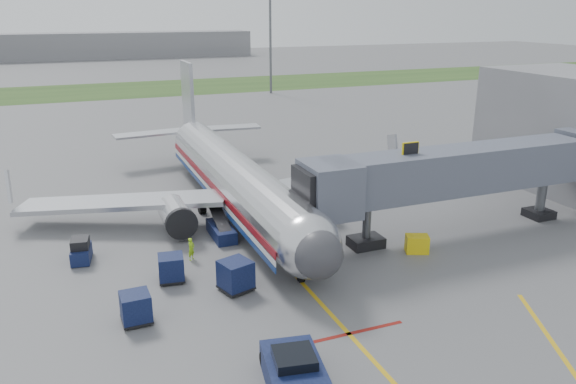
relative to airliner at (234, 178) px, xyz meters
name	(u,v)px	position (x,y,z in m)	size (l,w,h in m)	color
ground	(315,297)	(0.00, -15.25, -2.65)	(400.00, 400.00, 0.00)	#565659
grass_strip	(125,90)	(0.00, 74.75, -2.64)	(300.00, 25.00, 0.01)	#2D4C1E
apron_markings	(385,374)	(0.00, -22.65, -2.64)	(21.52, 50.00, 0.01)	gold
airliner	(234,178)	(0.00, 0.00, 0.00)	(32.10, 35.67, 10.25)	silver
jet_bridge	(456,172)	(12.86, -10.25, 1.82)	(25.30, 4.00, 6.90)	slate
light_mast_right	(270,34)	(25.00, 59.75, 8.13)	(2.00, 0.44, 20.40)	#595B60
distant_terminal	(62,46)	(-10.00, 154.75, 1.35)	(120.00, 14.00, 8.00)	slate
pushback_tug	(294,372)	(-4.00, -21.91, -1.98)	(2.94, 4.14, 1.58)	black
baggage_tug	(81,251)	(-11.71, -5.51, -1.98)	(1.43, 2.31, 1.51)	black
baggage_cart_a	(171,268)	(-6.96, -10.38, -1.84)	(1.65, 1.65, 1.58)	black
baggage_cart_b	(136,308)	(-9.47, -14.27, -1.83)	(1.52, 1.52, 1.60)	black
baggage_cart_c	(236,276)	(-3.82, -12.87, -1.74)	(2.06, 2.06, 1.77)	black
belt_loader	(221,230)	(-2.50, -5.01, -2.14)	(1.37, 4.18, 2.04)	black
ground_power_cart	(417,244)	(8.65, -12.25, -2.08)	(1.71, 1.45, 1.16)	yellow
ramp_worker	(191,249)	(-5.24, -7.92, -1.91)	(0.54, 0.35, 1.47)	#97D919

